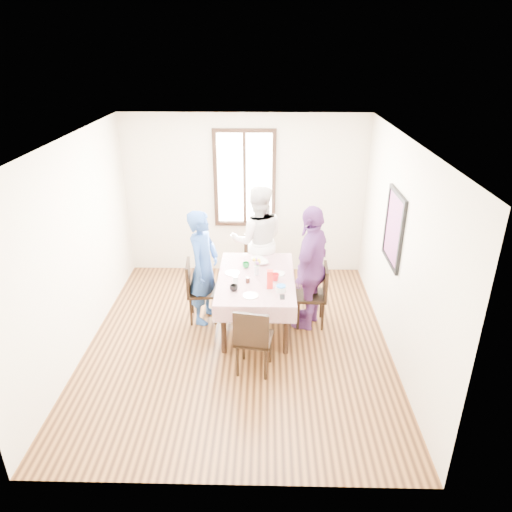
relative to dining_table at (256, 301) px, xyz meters
The scene contains 31 objects.
ground 0.63m from the dining_table, 116.80° to the right, with size 4.50×4.50×0.00m, color #331C0F.
back_wall 2.06m from the dining_table, 97.22° to the left, with size 4.00×4.00×0.00m, color #F2E3C5.
right_wall 2.07m from the dining_table, 14.29° to the right, with size 4.50×4.50×0.00m, color #F2E3C5.
window_frame 2.20m from the dining_table, 97.30° to the left, with size 1.02×0.06×1.62m, color black.
window_pane 2.21m from the dining_table, 97.26° to the left, with size 0.90×0.02×1.50m, color white.
art_poster 2.12m from the dining_table, ahead, with size 0.04×0.76×0.96m, color red.
dining_table is the anchor object (origin of this frame).
tablecloth 0.38m from the dining_table, ahead, with size 1.04×1.59×0.01m, color #540211.
chair_left 0.78m from the dining_table, 169.79° to the left, with size 0.42×0.42×0.91m, color black.
chair_right 0.77m from the dining_table, ahead, with size 0.42×0.42×0.91m, color black.
chair_far 1.02m from the dining_table, 90.00° to the left, with size 0.42×0.42×0.91m, color black.
chair_near 1.02m from the dining_table, 90.00° to the right, with size 0.42×0.42×0.91m, color black.
person_left 0.89m from the dining_table, 169.52° to the left, with size 0.61×0.40×1.66m, color #25488F.
person_far 1.12m from the dining_table, 90.00° to the left, with size 0.86×0.67×1.77m, color silver.
person_right 0.91m from the dining_table, ahead, with size 1.04×0.43×1.78m, color #673479.
mug_black 0.65m from the dining_table, 124.81° to the right, with size 0.11×0.11×0.08m, color black.
mug_flag 0.52m from the dining_table, 20.96° to the right, with size 0.11×0.11×0.10m, color red.
mug_green 0.54m from the dining_table, 117.70° to the left, with size 0.10×0.10×0.08m, color #0C7226.
serving_bowl 0.58m from the dining_table, 80.11° to the left, with size 0.19×0.19×0.05m, color white.
juice_carton 0.63m from the dining_table, 58.67° to the right, with size 0.08×0.08×0.25m, color red.
butter_tub 0.66m from the dining_table, 49.85° to the right, with size 0.14×0.14×0.07m, color white.
jam_jar 0.47m from the dining_table, 122.05° to the right, with size 0.05×0.05×0.08m, color black.
drinking_glass 0.55m from the dining_table, 144.35° to the right, with size 0.07×0.07×0.10m, color silver.
smartphone 0.76m from the dining_table, 58.16° to the right, with size 0.06×0.13×0.01m, color black.
flower_vase 0.46m from the dining_table, 86.57° to the left, with size 0.07×0.07×0.13m, color silver.
plate_left 0.52m from the dining_table, 163.88° to the left, with size 0.20×0.20×0.01m, color white.
plate_right 0.50m from the dining_table, 17.29° to the left, with size 0.20×0.20×0.01m, color white.
plate_far 0.71m from the dining_table, 89.64° to the left, with size 0.20×0.20×0.01m, color white.
plate_near 0.66m from the dining_table, 96.05° to the right, with size 0.20×0.20×0.01m, color white.
butter_lid 0.69m from the dining_table, 49.85° to the right, with size 0.12×0.12×0.01m, color blue.
flower_bunch 0.57m from the dining_table, 86.57° to the left, with size 0.09×0.09×0.10m, color yellow, non-canonical shape.
Camera 1 is at (0.36, -5.30, 3.72)m, focal length 33.09 mm.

